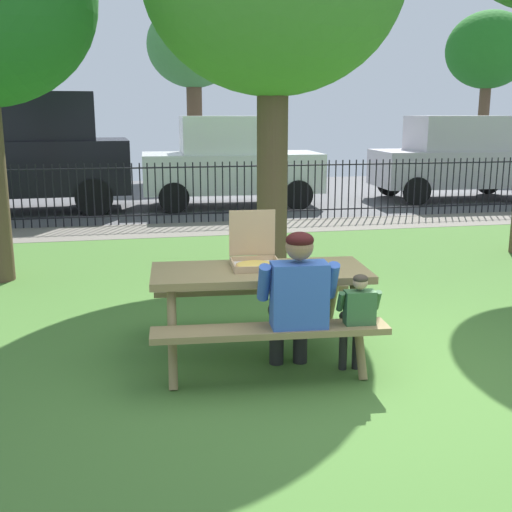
{
  "coord_description": "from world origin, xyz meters",
  "views": [
    {
      "loc": [
        -1.78,
        -4.51,
        2.04
      ],
      "look_at": [
        -0.64,
        1.05,
        0.75
      ],
      "focal_mm": 44.23,
      "sensor_mm": 36.0,
      "label": 1
    }
  ],
  "objects_px": {
    "picnic_table_foreground": "(260,289)",
    "adult_at_table": "(297,298)",
    "parked_car_right": "(457,157)",
    "far_tree_center": "(488,51)",
    "parked_car_center": "(232,161)",
    "parked_car_left": "(12,150)",
    "child_at_table": "(357,315)",
    "pizza_box_open": "(255,256)",
    "far_tree_midleft": "(193,48)"
  },
  "relations": [
    {
      "from": "parked_car_center",
      "to": "far_tree_midleft",
      "type": "relative_size",
      "value": 0.73
    },
    {
      "from": "adult_at_table",
      "to": "parked_car_right",
      "type": "bearing_deg",
      "value": 55.35
    },
    {
      "from": "adult_at_table",
      "to": "parked_car_left",
      "type": "relative_size",
      "value": 0.25
    },
    {
      "from": "pizza_box_open",
      "to": "far_tree_center",
      "type": "bearing_deg",
      "value": 53.82
    },
    {
      "from": "child_at_table",
      "to": "far_tree_midleft",
      "type": "relative_size",
      "value": 0.16
    },
    {
      "from": "picnic_table_foreground",
      "to": "child_at_table",
      "type": "xyz_separation_m",
      "value": [
        0.65,
        -0.58,
        -0.08
      ]
    },
    {
      "from": "picnic_table_foreground",
      "to": "pizza_box_open",
      "type": "bearing_deg",
      "value": 97.88
    },
    {
      "from": "far_tree_center",
      "to": "child_at_table",
      "type": "bearing_deg",
      "value": -123.38
    },
    {
      "from": "parked_car_right",
      "to": "far_tree_center",
      "type": "xyz_separation_m",
      "value": [
        4.71,
        6.84,
        3.11
      ]
    },
    {
      "from": "parked_car_left",
      "to": "parked_car_center",
      "type": "relative_size",
      "value": 1.21
    },
    {
      "from": "adult_at_table",
      "to": "picnic_table_foreground",
      "type": "bearing_deg",
      "value": 109.09
    },
    {
      "from": "picnic_table_foreground",
      "to": "parked_car_center",
      "type": "distance_m",
      "value": 9.03
    },
    {
      "from": "picnic_table_foreground",
      "to": "far_tree_midleft",
      "type": "xyz_separation_m",
      "value": [
        1.18,
        15.77,
        3.45
      ]
    },
    {
      "from": "child_at_table",
      "to": "far_tree_midleft",
      "type": "distance_m",
      "value": 16.74
    },
    {
      "from": "picnic_table_foreground",
      "to": "adult_at_table",
      "type": "bearing_deg",
      "value": -70.91
    },
    {
      "from": "child_at_table",
      "to": "far_tree_center",
      "type": "height_order",
      "value": "far_tree_center"
    },
    {
      "from": "adult_at_table",
      "to": "far_tree_midleft",
      "type": "height_order",
      "value": "far_tree_midleft"
    },
    {
      "from": "picnic_table_foreground",
      "to": "far_tree_center",
      "type": "bearing_deg",
      "value": 54.09
    },
    {
      "from": "adult_at_table",
      "to": "far_tree_center",
      "type": "xyz_separation_m",
      "value": [
        11.24,
        16.29,
        3.47
      ]
    },
    {
      "from": "picnic_table_foreground",
      "to": "pizza_box_open",
      "type": "relative_size",
      "value": 4.16
    },
    {
      "from": "pizza_box_open",
      "to": "picnic_table_foreground",
      "type": "bearing_deg",
      "value": -82.12
    },
    {
      "from": "child_at_table",
      "to": "parked_car_center",
      "type": "xyz_separation_m",
      "value": [
        0.6,
        9.51,
        0.49
      ]
    },
    {
      "from": "adult_at_table",
      "to": "far_tree_midleft",
      "type": "relative_size",
      "value": 0.22
    },
    {
      "from": "picnic_table_foreground",
      "to": "child_at_table",
      "type": "relative_size",
      "value": 2.23
    },
    {
      "from": "parked_car_left",
      "to": "far_tree_midleft",
      "type": "xyz_separation_m",
      "value": [
        4.53,
        6.84,
        2.74
      ]
    },
    {
      "from": "parked_car_left",
      "to": "parked_car_center",
      "type": "distance_m",
      "value": 4.61
    },
    {
      "from": "picnic_table_foreground",
      "to": "parked_car_center",
      "type": "bearing_deg",
      "value": 82.08
    },
    {
      "from": "parked_car_left",
      "to": "far_tree_midleft",
      "type": "height_order",
      "value": "far_tree_midleft"
    },
    {
      "from": "adult_at_table",
      "to": "parked_car_right",
      "type": "distance_m",
      "value": 11.49
    },
    {
      "from": "pizza_box_open",
      "to": "adult_at_table",
      "type": "xyz_separation_m",
      "value": [
        0.2,
        -0.65,
        -0.2
      ]
    },
    {
      "from": "far_tree_center",
      "to": "parked_car_center",
      "type": "bearing_deg",
      "value": -146.1
    },
    {
      "from": "picnic_table_foreground",
      "to": "far_tree_center",
      "type": "height_order",
      "value": "far_tree_center"
    },
    {
      "from": "parked_car_right",
      "to": "pizza_box_open",
      "type": "bearing_deg",
      "value": -127.39
    },
    {
      "from": "far_tree_midleft",
      "to": "adult_at_table",
      "type": "bearing_deg",
      "value": -93.51
    },
    {
      "from": "parked_car_center",
      "to": "child_at_table",
      "type": "bearing_deg",
      "value": -93.59
    },
    {
      "from": "adult_at_table",
      "to": "parked_car_center",
      "type": "height_order",
      "value": "parked_car_center"
    },
    {
      "from": "parked_car_center",
      "to": "parked_car_left",
      "type": "bearing_deg",
      "value": 180.0
    },
    {
      "from": "parked_car_right",
      "to": "parked_car_center",
      "type": "bearing_deg",
      "value": 180.0
    },
    {
      "from": "picnic_table_foreground",
      "to": "parked_car_center",
      "type": "height_order",
      "value": "parked_car_center"
    },
    {
      "from": "parked_car_right",
      "to": "far_tree_midleft",
      "type": "bearing_deg",
      "value": 128.96
    },
    {
      "from": "picnic_table_foreground",
      "to": "far_tree_midleft",
      "type": "relative_size",
      "value": 0.35
    },
    {
      "from": "pizza_box_open",
      "to": "adult_at_table",
      "type": "relative_size",
      "value": 0.38
    },
    {
      "from": "parked_car_left",
      "to": "far_tree_midleft",
      "type": "bearing_deg",
      "value": 56.49
    },
    {
      "from": "far_tree_center",
      "to": "pizza_box_open",
      "type": "bearing_deg",
      "value": -126.18
    },
    {
      "from": "adult_at_table",
      "to": "child_at_table",
      "type": "relative_size",
      "value": 1.39
    },
    {
      "from": "picnic_table_foreground",
      "to": "parked_car_right",
      "type": "distance_m",
      "value": 11.18
    },
    {
      "from": "parked_car_center",
      "to": "far_tree_center",
      "type": "xyz_separation_m",
      "value": [
        10.18,
        6.84,
        3.11
      ]
    },
    {
      "from": "child_at_table",
      "to": "parked_car_left",
      "type": "height_order",
      "value": "parked_car_left"
    },
    {
      "from": "far_tree_midleft",
      "to": "picnic_table_foreground",
      "type": "bearing_deg",
      "value": -94.26
    },
    {
      "from": "pizza_box_open",
      "to": "parked_car_right",
      "type": "height_order",
      "value": "parked_car_right"
    }
  ]
}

